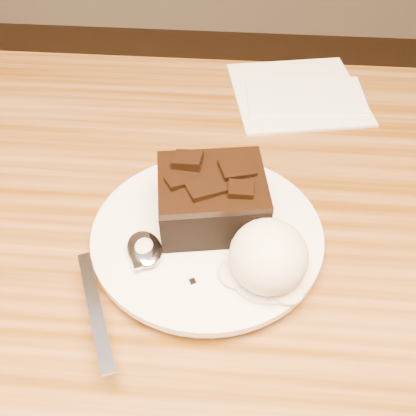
# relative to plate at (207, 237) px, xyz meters

# --- Properties ---
(plate) EXTENTS (0.22, 0.22, 0.02)m
(plate) POSITION_rel_plate_xyz_m (0.00, 0.00, 0.00)
(plate) COLOR white
(plate) RESTS_ON dining_table
(brownie) EXTENTS (0.11, 0.10, 0.05)m
(brownie) POSITION_rel_plate_xyz_m (0.00, 0.02, 0.03)
(brownie) COLOR black
(brownie) RESTS_ON plate
(ice_cream_scoop) EXTENTS (0.07, 0.07, 0.06)m
(ice_cream_scoop) POSITION_rel_plate_xyz_m (0.06, -0.05, 0.03)
(ice_cream_scoop) COLOR white
(ice_cream_scoop) RESTS_ON plate
(melt_puddle) EXTENTS (0.07, 0.07, 0.00)m
(melt_puddle) POSITION_rel_plate_xyz_m (0.06, -0.05, 0.01)
(melt_puddle) COLOR white
(melt_puddle) RESTS_ON plate
(spoon) EXTENTS (0.10, 0.18, 0.01)m
(spoon) POSITION_rel_plate_xyz_m (-0.06, -0.03, 0.01)
(spoon) COLOR silver
(spoon) RESTS_ON plate
(napkin) EXTENTS (0.20, 0.20, 0.01)m
(napkin) POSITION_rel_plate_xyz_m (0.10, 0.28, -0.01)
(napkin) COLOR white
(napkin) RESTS_ON dining_table
(crumb_a) EXTENTS (0.01, 0.01, 0.00)m
(crumb_a) POSITION_rel_plate_xyz_m (0.01, -0.02, 0.01)
(crumb_a) COLOR black
(crumb_a) RESTS_ON plate
(crumb_b) EXTENTS (0.01, 0.01, 0.00)m
(crumb_b) POSITION_rel_plate_xyz_m (-0.01, -0.06, 0.01)
(crumb_b) COLOR black
(crumb_b) RESTS_ON plate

